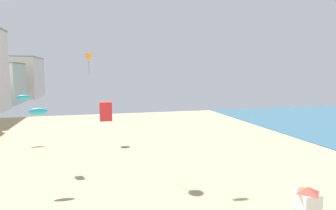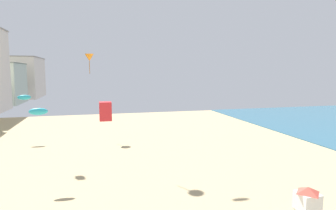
% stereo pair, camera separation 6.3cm
% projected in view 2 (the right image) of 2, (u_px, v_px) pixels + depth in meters
% --- Properties ---
extents(boardwalk_hotel_furthest, '(17.94, 21.50, 13.99)m').
position_uv_depth(boardwalk_hotel_furthest, '(13.00, 77.00, 99.30)').
color(boardwalk_hotel_furthest, silver).
rests_on(boardwalk_hotel_furthest, ground).
extents(lifeguard_stand, '(1.10, 1.10, 2.55)m').
position_uv_depth(lifeguard_stand, '(308.00, 199.00, 16.01)').
color(lifeguard_stand, white).
rests_on(lifeguard_stand, ground).
extents(kite_cyan_parafoil, '(1.62, 0.45, 0.63)m').
position_uv_depth(kite_cyan_parafoil, '(24.00, 97.00, 36.45)').
color(kite_cyan_parafoil, '#2DB7CC').
extents(kite_cyan_parafoil_2, '(1.41, 0.39, 0.55)m').
position_uv_depth(kite_cyan_parafoil_2, '(38.00, 111.00, 22.37)').
color(kite_cyan_parafoil_2, '#2DB7CC').
extents(kite_orange_delta, '(1.18, 1.18, 2.68)m').
position_uv_depth(kite_orange_delta, '(89.00, 58.00, 38.55)').
color(kite_orange_delta, orange).
extents(kite_red_box_2, '(0.58, 0.58, 0.92)m').
position_uv_depth(kite_red_box_2, '(105.00, 111.00, 14.04)').
color(kite_red_box_2, red).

